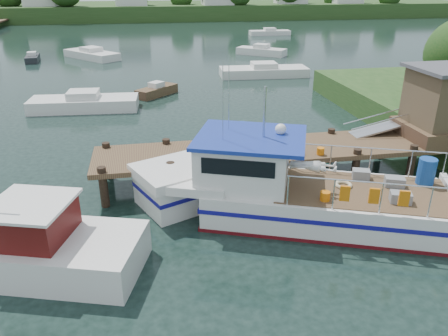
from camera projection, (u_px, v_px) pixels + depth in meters
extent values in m
plane|color=black|center=(241.00, 180.00, 18.54)|extent=(160.00, 160.00, 0.00)
cube|color=#2C491E|center=(156.00, 11.00, 93.67)|extent=(140.00, 24.00, 3.00)
cylinder|color=#332114|center=(11.00, 10.00, 84.22)|extent=(0.60, 0.60, 4.20)
cylinder|color=#332114|center=(67.00, 9.00, 82.33)|extent=(0.60, 0.60, 4.80)
cylinder|color=#332114|center=(127.00, 13.00, 86.32)|extent=(0.60, 0.60, 3.00)
sphere|color=#244317|center=(126.00, 1.00, 85.43)|extent=(3.96, 3.96, 3.96)
cylinder|color=#332114|center=(182.00, 10.00, 89.83)|extent=(0.60, 0.60, 3.60)
cylinder|color=#332114|center=(238.00, 9.00, 87.94)|extent=(0.60, 0.60, 4.20)
cylinder|color=#332114|center=(287.00, 6.00, 91.46)|extent=(0.60, 0.60, 4.80)
cylinder|color=#332114|center=(332.00, 10.00, 95.45)|extent=(0.60, 0.60, 3.00)
cylinder|color=#332114|center=(388.00, 9.00, 93.56)|extent=(0.60, 0.60, 3.60)
cube|color=silver|center=(41.00, 0.00, 83.56)|extent=(6.00, 5.00, 3.00)
cube|color=brown|center=(288.00, 149.00, 18.35)|extent=(16.00, 3.00, 0.20)
cylinder|color=black|center=(104.00, 191.00, 16.19)|extent=(0.32, 0.32, 1.90)
cylinder|color=black|center=(108.00, 164.00, 18.53)|extent=(0.32, 0.32, 1.90)
cylinder|color=black|center=(171.00, 185.00, 16.61)|extent=(0.32, 0.32, 1.90)
cylinder|color=black|center=(167.00, 160.00, 18.95)|extent=(0.32, 0.32, 1.90)
cylinder|color=black|center=(236.00, 180.00, 17.02)|extent=(0.32, 0.32, 1.90)
cylinder|color=black|center=(224.00, 156.00, 19.37)|extent=(0.32, 0.32, 1.90)
cylinder|color=black|center=(297.00, 175.00, 17.44)|extent=(0.32, 0.32, 1.90)
cylinder|color=black|center=(278.00, 152.00, 19.78)|extent=(0.32, 0.32, 1.90)
cylinder|color=black|center=(355.00, 171.00, 17.86)|extent=(0.32, 0.32, 1.90)
cylinder|color=black|center=(330.00, 148.00, 20.20)|extent=(0.32, 0.32, 1.90)
cylinder|color=black|center=(411.00, 166.00, 18.27)|extent=(0.32, 0.32, 1.90)
cylinder|color=black|center=(379.00, 145.00, 20.62)|extent=(0.32, 0.32, 1.90)
cylinder|color=black|center=(427.00, 142.00, 21.03)|extent=(0.32, 0.32, 1.90)
cube|color=brown|center=(439.00, 130.00, 19.36)|extent=(3.20, 3.00, 0.60)
cube|color=#4E3E2B|center=(446.00, 99.00, 18.80)|extent=(2.60, 2.60, 2.40)
cube|color=#A5A8AD|center=(381.00, 128.00, 19.80)|extent=(3.34, 0.90, 0.79)
cylinder|color=silver|center=(387.00, 120.00, 19.24)|extent=(3.34, 0.05, 0.76)
cylinder|color=silver|center=(378.00, 115.00, 19.97)|extent=(3.34, 0.05, 0.76)
cube|color=slate|center=(272.00, 153.00, 17.18)|extent=(0.60, 0.40, 0.30)
cube|color=slate|center=(294.00, 150.00, 17.53)|extent=(0.60, 0.40, 0.30)
cylinder|color=orange|center=(320.00, 151.00, 17.43)|extent=(0.30, 0.30, 0.28)
cylinder|color=#154191|center=(241.00, 132.00, 18.65)|extent=(0.56, 0.56, 0.85)
cube|color=silver|center=(322.00, 204.00, 15.31)|extent=(8.73, 5.96, 1.24)
cube|color=silver|center=(174.00, 191.00, 16.24)|extent=(3.02, 3.02, 1.24)
cube|color=silver|center=(174.00, 172.00, 15.92)|extent=(3.35, 3.27, 0.38)
cube|color=silver|center=(202.00, 175.00, 15.75)|extent=(3.13, 3.65, 0.32)
cube|color=navy|center=(323.00, 200.00, 15.25)|extent=(8.84, 6.04, 0.15)
cube|color=navy|center=(174.00, 187.00, 16.18)|extent=(3.07, 3.07, 0.15)
cube|color=#560C11|center=(321.00, 218.00, 15.54)|extent=(8.83, 6.02, 0.15)
cube|color=brown|center=(363.00, 191.00, 14.83)|extent=(6.49, 4.84, 0.04)
cube|color=silver|center=(244.00, 161.00, 15.22)|extent=(3.84, 3.72, 1.62)
cube|color=black|center=(238.00, 168.00, 13.82)|extent=(2.23, 0.90, 0.54)
cube|color=black|center=(250.00, 138.00, 16.36)|extent=(2.23, 0.90, 0.54)
cube|color=black|center=(201.00, 149.00, 15.35)|extent=(0.75, 1.83, 0.54)
cube|color=navy|center=(251.00, 138.00, 14.84)|extent=(4.56, 4.25, 0.13)
cylinder|color=silver|center=(264.00, 112.00, 14.39)|extent=(0.11, 0.11, 1.73)
cylinder|color=silver|center=(223.00, 102.00, 13.96)|extent=(0.03, 0.03, 2.59)
cylinder|color=silver|center=(229.00, 94.00, 14.93)|extent=(0.03, 0.03, 2.59)
sphere|color=silver|center=(281.00, 129.00, 14.97)|extent=(0.50, 0.50, 0.39)
cylinder|color=silver|center=(378.00, 183.00, 13.06)|extent=(5.05, 2.01, 0.05)
cylinder|color=silver|center=(367.00, 148.00, 15.74)|extent=(5.05, 2.01, 0.05)
cylinder|color=silver|center=(288.00, 191.00, 13.72)|extent=(0.06, 0.06, 1.03)
cylinder|color=silver|center=(292.00, 156.00, 16.40)|extent=(0.06, 0.06, 1.03)
cylinder|color=silver|center=(334.00, 195.00, 13.48)|extent=(0.06, 0.06, 1.03)
cylinder|color=silver|center=(331.00, 159.00, 16.16)|extent=(0.06, 0.06, 1.03)
cylinder|color=silver|center=(381.00, 199.00, 13.23)|extent=(0.06, 0.06, 1.03)
cylinder|color=silver|center=(370.00, 161.00, 15.92)|extent=(0.06, 0.06, 1.03)
cylinder|color=silver|center=(430.00, 203.00, 12.99)|extent=(0.06, 0.06, 1.03)
cylinder|color=silver|center=(410.00, 164.00, 15.68)|extent=(0.06, 0.06, 1.03)
cylinder|color=silver|center=(444.00, 167.00, 15.48)|extent=(0.06, 0.06, 1.03)
cube|color=slate|center=(401.00, 198.00, 13.99)|extent=(0.76, 0.64, 0.35)
cube|color=slate|center=(395.00, 182.00, 15.06)|extent=(0.76, 0.64, 0.35)
cube|color=slate|center=(361.00, 174.00, 15.63)|extent=(0.70, 0.60, 0.35)
cylinder|color=#154191|center=(426.00, 172.00, 15.15)|extent=(0.78, 0.78, 0.95)
cylinder|color=orange|center=(325.00, 196.00, 14.12)|extent=(0.42, 0.42, 0.32)
torus|color=#BFB28C|center=(343.00, 185.00, 15.11)|extent=(0.78, 0.78, 0.13)
cube|color=orange|center=(345.00, 194.00, 13.37)|extent=(0.32, 0.21, 0.49)
cube|color=orange|center=(374.00, 196.00, 13.22)|extent=(0.32, 0.21, 0.49)
cube|color=orange|center=(404.00, 198.00, 13.07)|extent=(0.32, 0.21, 0.49)
imported|color=silver|center=(307.00, 165.00, 14.50)|extent=(0.67, 0.81, 1.90)
cube|color=silver|center=(21.00, 251.00, 12.82)|extent=(7.56, 4.66, 1.09)
cube|color=#4B0E0C|center=(32.00, 221.00, 12.34)|extent=(2.47, 2.47, 1.04)
cube|color=silver|center=(29.00, 204.00, 12.12)|extent=(2.75, 2.75, 0.09)
cube|color=brown|center=(157.00, 91.00, 31.79)|extent=(3.23, 3.24, 0.63)
cube|color=silver|center=(156.00, 85.00, 31.60)|extent=(1.25, 1.26, 0.40)
cube|color=silver|center=(270.00, 33.00, 65.49)|extent=(6.10, 2.27, 0.65)
cube|color=silver|center=(270.00, 29.00, 65.29)|extent=(1.74, 1.51, 0.42)
cube|color=silver|center=(84.00, 104.00, 28.29)|extent=(6.96, 2.80, 0.79)
cube|color=silver|center=(83.00, 95.00, 28.05)|extent=(2.02, 1.77, 0.51)
cube|color=silver|center=(261.00, 52.00, 48.43)|extent=(5.41, 4.79, 0.76)
cube|color=silver|center=(261.00, 46.00, 48.20)|extent=(2.00, 1.96, 0.49)
cube|color=silver|center=(264.00, 72.00, 38.01)|extent=(7.69, 3.02, 0.76)
cube|color=silver|center=(264.00, 65.00, 37.78)|extent=(2.22, 1.94, 0.49)
cube|color=silver|center=(92.00, 55.00, 46.37)|extent=(6.31, 6.92, 0.76)
cube|color=silver|center=(91.00, 49.00, 46.15)|extent=(2.55, 2.59, 0.49)
cube|color=black|center=(33.00, 58.00, 44.76)|extent=(1.58, 3.60, 0.61)
cube|color=silver|center=(32.00, 54.00, 44.58)|extent=(0.94, 1.07, 0.39)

